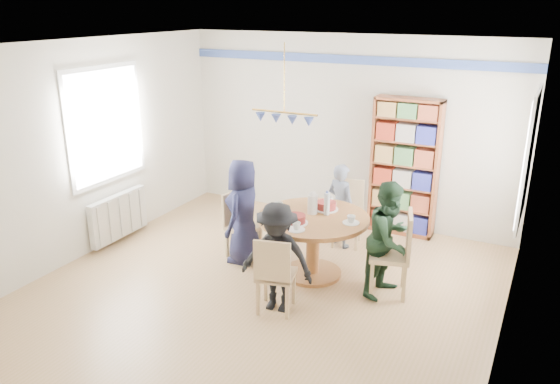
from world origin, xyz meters
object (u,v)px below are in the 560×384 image
Objects in this scene: person_right at (390,239)px; chair_near at (274,272)px; radiator at (119,216)px; person_far at (341,205)px; person_left at (243,211)px; dining_table at (313,231)px; bookshelf at (404,168)px; chair_right at (397,250)px; person_near at (277,258)px; chair_far at (348,209)px; chair_left at (239,221)px.

chair_near is at bearing 149.82° from person_right.
person_far is at bearing 23.89° from radiator.
dining_table is at bearing 86.75° from person_left.
chair_right is at bearing -76.50° from bookshelf.
bookshelf is (0.59, 1.75, 0.38)m from dining_table.
person_near is (-1.02, -0.89, 0.07)m from chair_right.
chair_far is at bearing 52.75° from person_right.
chair_far is 0.73× the size of person_near.
radiator is 0.52× the size of bookshelf.
person_right is 1.83m from bookshelf.
chair_far is at bearing 133.19° from person_left.
bookshelf is at bearing 24.44° from person_right.
chair_right is 0.81× the size of person_near.
chair_far is 0.46× the size of bookshelf.
radiator is 0.84× the size of person_near.
chair_near is 0.15m from person_near.
person_far is (0.91, 0.97, -0.09)m from person_left.
bookshelf is (0.55, 0.69, 0.46)m from chair_far.
person_far is 0.60× the size of bookshelf.
radiator is at bearing 160.73° from person_near.
chair_near is at bearing -102.10° from bookshelf.
radiator is 1.87m from person_left.
chair_far is at bearing -92.97° from person_far.
chair_left is at bearing 178.68° from chair_right.
dining_table is at bearing -3.03° from chair_left.
chair_right is 1.84m from bookshelf.
chair_near is (-0.04, -2.04, -0.00)m from chair_far.
dining_table is 0.68× the size of bookshelf.
person_right is (3.68, 0.26, 0.31)m from radiator.
dining_table is 0.99× the size of person_left.
chair_left is 1.49m from chair_far.
radiator is 0.76× the size of person_right.
person_far is at bearing 58.28° from person_right.
person_far is (-0.06, -0.14, 0.09)m from chair_far.
person_right reaches higher than chair_near.
person_far reaches higher than chair_right.
radiator is 0.77× the size of dining_table.
radiator is 1.16× the size of chair_near.
person_left is at bearing 7.67° from radiator.
bookshelf is at bearing 31.38° from radiator.
person_near reaches higher than chair_near.
person_left is (1.83, 0.25, 0.31)m from radiator.
chair_far is (0.04, 1.07, -0.08)m from dining_table.
chair_far is (2.80, 1.35, 0.13)m from radiator.
person_near is (-0.02, -0.88, 0.04)m from dining_table.
person_far is at bearing 91.00° from dining_table.
chair_left is at bearing 101.50° from person_right.
chair_left is at bearing 59.34° from person_far.
chair_near is 1.33m from person_right.
chair_right is at bearing 34.21° from person_near.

